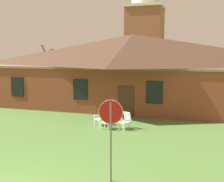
{
  "coord_description": "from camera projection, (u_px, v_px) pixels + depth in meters",
  "views": [
    {
      "loc": [
        5.41,
        -6.05,
        4.22
      ],
      "look_at": [
        1.09,
        7.68,
        2.34
      ],
      "focal_mm": 44.37,
      "sensor_mm": 36.0,
      "label": 1
    }
  ],
  "objects": [
    {
      "name": "lawn_chair_left_end",
      "position": [
        125.0,
        120.0,
        15.91
      ],
      "size": [
        0.82,
        0.85,
        0.96
      ],
      "color": "silver",
      "rests_on": "ground"
    },
    {
      "name": "lawn_chair_near_door",
      "position": [
        107.0,
        120.0,
        15.92
      ],
      "size": [
        0.71,
        0.75,
        0.96
      ],
      "color": "white",
      "rests_on": "ground"
    },
    {
      "name": "dome_tower",
      "position": [
        145.0,
        31.0,
        38.64
      ],
      "size": [
        5.18,
        5.18,
        16.66
      ],
      "color": "#93563D",
      "rests_on": "ground"
    },
    {
      "name": "brick_building",
      "position": [
        133.0,
        69.0,
        23.63
      ],
      "size": [
        22.1,
        10.4,
        5.95
      ],
      "color": "brown",
      "rests_on": "ground"
    },
    {
      "name": "bare_tree_beside_building",
      "position": [
        53.0,
        71.0,
        26.43
      ],
      "size": [
        1.88,
        1.88,
        5.19
      ],
      "color": "brown",
      "rests_on": "ground"
    },
    {
      "name": "lawn_chair_by_porch",
      "position": [
        102.0,
        117.0,
        16.72
      ],
      "size": [
        0.83,
        0.86,
        0.96
      ],
      "color": "white",
      "rests_on": "ground"
    },
    {
      "name": "stop_sign",
      "position": [
        111.0,
        124.0,
        9.01
      ],
      "size": [
        0.79,
        0.18,
        2.79
      ],
      "color": "slate",
      "rests_on": "ground"
    }
  ]
}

